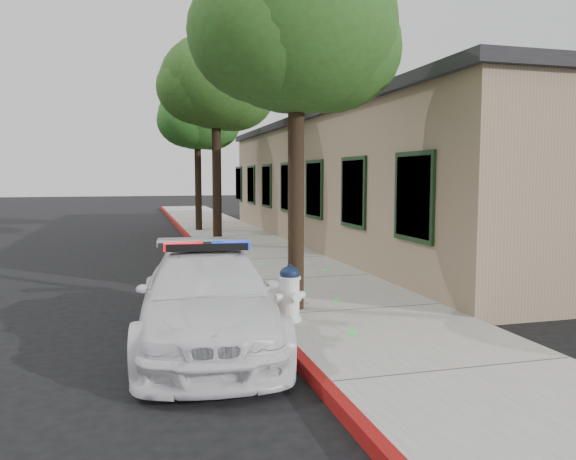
# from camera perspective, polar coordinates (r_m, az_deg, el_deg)

# --- Properties ---
(ground) EXTENTS (120.00, 120.00, 0.00)m
(ground) POSITION_cam_1_polar(r_m,az_deg,el_deg) (9.03, -2.94, -9.52)
(ground) COLOR black
(ground) RESTS_ON ground
(sidewalk) EXTENTS (3.20, 60.00, 0.15)m
(sidewalk) POSITION_cam_1_polar(r_m,az_deg,el_deg) (12.24, 1.38, -5.17)
(sidewalk) COLOR gray
(sidewalk) RESTS_ON ground
(red_curb) EXTENTS (0.14, 60.00, 0.16)m
(red_curb) POSITION_cam_1_polar(r_m,az_deg,el_deg) (11.90, -5.78, -5.49)
(red_curb) COLOR maroon
(red_curb) RESTS_ON ground
(clapboard_building) EXTENTS (7.30, 20.89, 4.24)m
(clapboard_building) POSITION_cam_1_polar(r_m,az_deg,el_deg) (19.50, 10.73, 4.76)
(clapboard_building) COLOR #907B5E
(clapboard_building) RESTS_ON ground
(police_car) EXTENTS (2.24, 4.68, 1.44)m
(police_car) POSITION_cam_1_polar(r_m,az_deg,el_deg) (7.93, -8.07, -6.76)
(police_car) COLOR white
(police_car) RESTS_ON ground
(fire_hydrant) EXTENTS (0.49, 0.43, 0.86)m
(fire_hydrant) POSITION_cam_1_polar(r_m,az_deg,el_deg) (8.58, 0.19, -6.33)
(fire_hydrant) COLOR white
(fire_hydrant) RESTS_ON sidewalk
(street_tree_near) EXTENTS (3.54, 3.24, 5.93)m
(street_tree_near) POSITION_cam_1_polar(r_m,az_deg,el_deg) (9.48, 0.90, 19.15)
(street_tree_near) COLOR black
(street_tree_near) RESTS_ON sidewalk
(street_tree_mid) EXTENTS (3.74, 3.44, 6.57)m
(street_tree_mid) POSITION_cam_1_polar(r_m,az_deg,el_deg) (18.26, -7.22, 14.13)
(street_tree_mid) COLOR black
(street_tree_mid) RESTS_ON sidewalk
(street_tree_far) EXTENTS (3.35, 3.11, 5.88)m
(street_tree_far) POSITION_cam_1_polar(r_m,az_deg,el_deg) (23.34, -9.04, 10.90)
(street_tree_far) COLOR black
(street_tree_far) RESTS_ON sidewalk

